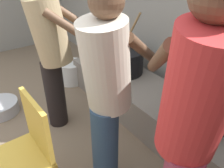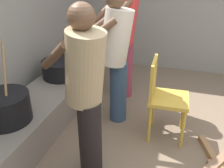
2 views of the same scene
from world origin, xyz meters
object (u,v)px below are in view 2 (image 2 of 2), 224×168
Objects in this scene: cooking_pot_main at (62,68)px; chair_yellow at (163,95)px; cook_in_tan_shirt at (86,88)px; cooking_pot_secondary at (6,108)px; cook_in_cream_shirt at (116,52)px; cook_in_red_shirt at (124,31)px.

chair_yellow is at bearing -105.03° from cooking_pot_main.
cook_in_tan_shirt reaches higher than chair_yellow.
cooking_pot_main is 1.09m from cooking_pot_secondary.
cook_in_cream_shirt is at bearing 0.49° from cook_in_tan_shirt.
cook_in_cream_shirt is at bearing 75.55° from chair_yellow.
cooking_pot_secondary is at bearing 117.23° from chair_yellow.
cook_in_red_shirt is (1.48, 0.07, 0.09)m from cook_in_tan_shirt.
cook_in_cream_shirt is at bearing -174.17° from cook_in_red_shirt.
cooking_pot_main is 0.45× the size of cook_in_tan_shirt.
chair_yellow is (-0.37, -1.37, 0.00)m from cooking_pot_main.
cook_in_red_shirt is at bearing 39.96° from chair_yellow.
cook_in_cream_shirt is 1.73× the size of chair_yellow.
cook_in_red_shirt is at bearing -62.93° from cooking_pot_main.
cooking_pot_main is at bearing 36.42° from cook_in_tan_shirt.
cooking_pot_secondary is at bearing 178.63° from cooking_pot_main.
cook_in_red_shirt reaches higher than cook_in_tan_shirt.
cooking_pot_secondary is 0.48× the size of cook_in_tan_shirt.
cook_in_cream_shirt reaches higher than cook_in_tan_shirt.
cook_in_red_shirt reaches higher than cook_in_cream_shirt.
cook_in_red_shirt is 1.87× the size of chair_yellow.
cook_in_cream_shirt is (-0.60, -0.06, -0.08)m from cook_in_red_shirt.
chair_yellow is at bearing -140.04° from cook_in_red_shirt.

